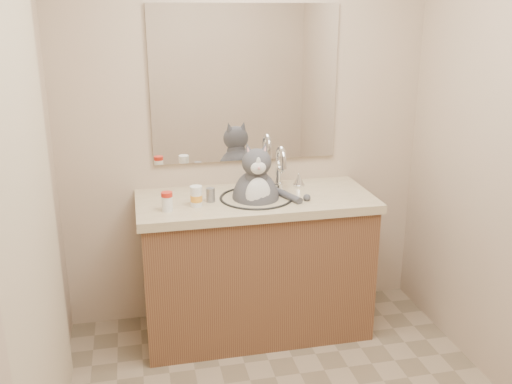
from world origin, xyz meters
TOP-DOWN VIEW (x-y plane):
  - room at (0.00, 0.00)m, footprint 2.22×2.52m
  - vanity at (0.00, 0.96)m, footprint 1.34×0.59m
  - mirror at (0.00, 1.24)m, footprint 1.10×0.02m
  - shower_curtain at (-1.05, 0.10)m, footprint 0.02×1.30m
  - cat at (-0.00, 0.94)m, footprint 0.38×0.32m
  - pill_bottle_redcap at (-0.50, 0.84)m, footprint 0.06×0.06m
  - pill_bottle_orange at (-0.34, 0.88)m, footprint 0.07×0.07m
  - grey_canister at (-0.26, 0.94)m, footprint 0.07×0.07m

SIDE VIEW (x-z plane):
  - vanity at x=0.00m, z-range -0.12..1.00m
  - cat at x=0.00m, z-range 0.60..1.13m
  - grey_canister at x=-0.26m, z-range 0.85..0.93m
  - pill_bottle_redcap at x=-0.50m, z-range 0.85..0.95m
  - pill_bottle_orange at x=-0.34m, z-range 0.85..0.96m
  - shower_curtain at x=-1.05m, z-range 0.06..2.00m
  - room at x=0.00m, z-range -0.01..2.41m
  - mirror at x=0.00m, z-range 1.00..1.90m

